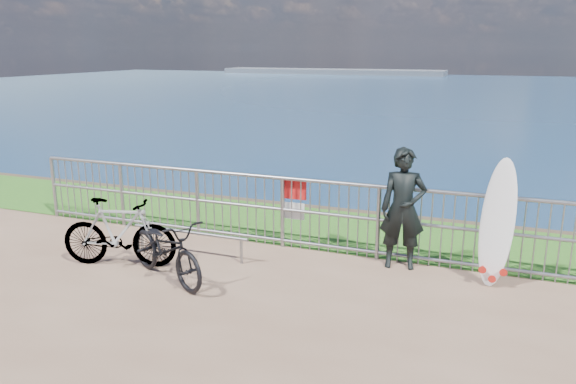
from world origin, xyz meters
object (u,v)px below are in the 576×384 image
at_px(surfer, 403,209).
at_px(surfboard, 497,227).
at_px(bicycle_far, 119,232).
at_px(bicycle_near, 166,249).

xyz_separation_m(surfer, surfboard, (1.24, -0.13, -0.09)).
relative_size(surfer, surfboard, 1.02).
xyz_separation_m(surfer, bicycle_far, (-3.74, -1.40, -0.36)).
height_order(surfer, bicycle_near, surfer).
bearing_deg(surfboard, surfer, 174.18).
height_order(surfer, surfboard, surfer).
height_order(surfboard, bicycle_near, surfboard).
distance_m(surfboard, bicycle_far, 5.14).
height_order(surfboard, bicycle_far, surfboard).
relative_size(bicycle_near, bicycle_far, 1.00).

